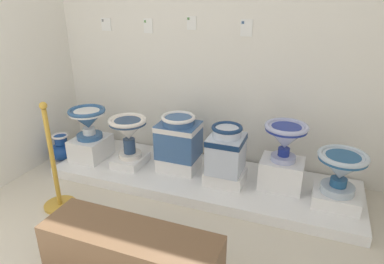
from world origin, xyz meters
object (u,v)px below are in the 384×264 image
object	(u,v)px
info_placard_third	(191,23)
antique_toilet_broad_patterned	(341,167)
info_placard_fourth	(246,28)
antique_toilet_slender_white	(179,135)
antique_toilet_central_ornate	(285,136)
antique_toilet_squat_floral	(128,130)
museum_bench	(131,257)
plinth_block_pale_glazed	(91,148)
antique_toilet_pale_glazed	(88,119)
plinth_block_squat_floral	(131,160)
info_placard_first	(106,24)
decorative_vase_corner	(62,150)
info_placard_second	(148,26)
plinth_block_central_ornate	(281,174)
stanchion_post_near_left	(56,180)
plinth_block_broad_patterned	(335,198)
plinth_block_slender_white	(179,162)
plinth_block_leftmost	(225,176)
antique_toilet_leftmost	(226,148)

from	to	relation	value
info_placard_third	antique_toilet_broad_patterned	bearing A→B (deg)	-18.98
info_placard_fourth	antique_toilet_slender_white	bearing A→B (deg)	-141.03
antique_toilet_central_ornate	antique_toilet_broad_patterned	world-z (taller)	antique_toilet_central_ornate
antique_toilet_squat_floral	antique_toilet_slender_white	distance (m)	0.52
info_placard_fourth	museum_bench	size ratio (longest dim) A/B	0.13
plinth_block_pale_glazed	antique_toilet_central_ornate	xyz separation A→B (m)	(2.01, 0.12, 0.39)
plinth_block_pale_glazed	museum_bench	size ratio (longest dim) A/B	0.34
antique_toilet_pale_glazed	plinth_block_squat_floral	world-z (taller)	antique_toilet_pale_glazed
info_placard_first	info_placard_third	distance (m)	0.99
info_placard_third	decorative_vase_corner	world-z (taller)	info_placard_third
plinth_block_squat_floral	decorative_vase_corner	xyz separation A→B (m)	(-0.84, -0.06, 0.00)
antique_toilet_squat_floral	antique_toilet_central_ornate	bearing A→B (deg)	3.96
info_placard_fourth	museum_bench	xyz separation A→B (m)	(-0.27, -1.79, -1.27)
antique_toilet_central_ornate	museum_bench	world-z (taller)	antique_toilet_central_ornate
plinth_block_pale_glazed	antique_toilet_pale_glazed	distance (m)	0.33
info_placard_first	info_placard_second	size ratio (longest dim) A/B	0.91
antique_toilet_squat_floral	info_placard_fourth	bearing A→B (deg)	26.17
plinth_block_central_ornate	plinth_block_squat_floral	bearing A→B (deg)	-176.04
info_placard_first	antique_toilet_slender_white	bearing A→B (deg)	-22.55
plinth_block_pale_glazed	antique_toilet_central_ornate	world-z (taller)	antique_toilet_central_ornate
info_placard_third	museum_bench	xyz separation A→B (m)	(0.27, -1.79, -1.30)
info_placard_third	info_placard_fourth	xyz separation A→B (m)	(0.55, 0.00, -0.03)
info_placard_fourth	antique_toilet_pale_glazed	bearing A→B (deg)	-161.08
stanchion_post_near_left	info_placard_second	bearing A→B (deg)	77.26
plinth_block_central_ornate	antique_toilet_central_ornate	world-z (taller)	antique_toilet_central_ornate
antique_toilet_pale_glazed	info_placard_fourth	xyz separation A→B (m)	(1.52, 0.52, 0.93)
plinth_block_broad_patterned	decorative_vase_corner	world-z (taller)	decorative_vase_corner
antique_toilet_squat_floral	info_placard_second	size ratio (longest dim) A/B	2.89
antique_toilet_slender_white	decorative_vase_corner	distance (m)	1.40
antique_toilet_squat_floral	antique_toilet_slender_white	size ratio (longest dim) A/B	0.98
antique_toilet_pale_glazed	decorative_vase_corner	distance (m)	0.54
plinth_block_slender_white	info_placard_fourth	distance (m)	1.46
antique_toilet_central_ornate	antique_toilet_broad_patterned	distance (m)	0.51
antique_toilet_broad_patterned	plinth_block_pale_glazed	bearing A→B (deg)	179.97
info_placard_fourth	plinth_block_leftmost	bearing A→B (deg)	-90.93
info_placard_first	museum_bench	size ratio (longest dim) A/B	0.11
plinth_block_pale_glazed	antique_toilet_leftmost	bearing A→B (deg)	0.06
plinth_block_slender_white	info_placard_second	world-z (taller)	info_placard_second
plinth_block_central_ornate	stanchion_post_near_left	bearing A→B (deg)	-154.16
plinth_block_slender_white	plinth_block_leftmost	bearing A→B (deg)	-10.65
plinth_block_slender_white	info_placard_first	xyz separation A→B (m)	(-1.02, 0.42, 1.28)
plinth_block_broad_patterned	info_placard_fourth	bearing A→B (deg)	151.67
antique_toilet_leftmost	museum_bench	distance (m)	1.33
museum_bench	info_placard_fourth	bearing A→B (deg)	81.33
plinth_block_squat_floral	info_placard_fourth	world-z (taller)	info_placard_fourth
plinth_block_pale_glazed	plinth_block_leftmost	xyz separation A→B (m)	(1.51, 0.00, -0.05)
plinth_block_central_ornate	plinth_block_broad_patterned	size ratio (longest dim) A/B	1.01
antique_toilet_broad_patterned	decorative_vase_corner	bearing A→B (deg)	-179.10
plinth_block_squat_floral	plinth_block_broad_patterned	world-z (taller)	plinth_block_broad_patterned
antique_toilet_pale_glazed	plinth_block_broad_patterned	distance (m)	2.51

